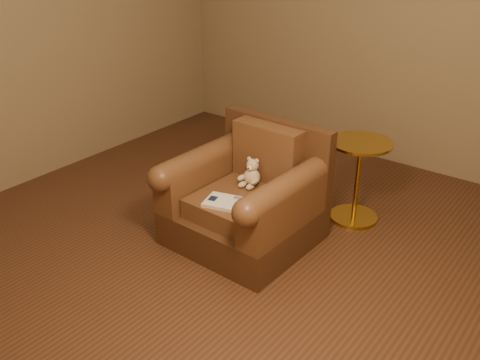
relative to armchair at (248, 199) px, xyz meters
The scene contains 5 objects.
floor 0.34m from the armchair, 145.24° to the right, with size 4.00×4.00×0.00m, color #4C2B1A.
armchair is the anchor object (origin of this frame).
teddy_bear 0.17m from the armchair, 109.27° to the left, with size 0.15×0.17×0.21m.
guidebook 0.26m from the armchair, 82.34° to the right, with size 0.36×0.28×0.03m.
side_table 0.87m from the armchair, 55.93° to the left, with size 0.46×0.46×0.64m.
Camera 1 is at (2.07, -2.59, 2.09)m, focal length 40.00 mm.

